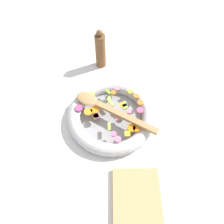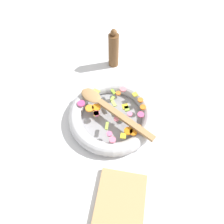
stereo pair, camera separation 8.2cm
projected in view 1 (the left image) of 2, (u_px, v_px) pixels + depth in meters
ground_plane at (112, 119)px, 0.87m from camera, size 4.00×4.00×0.00m
skillet at (112, 116)px, 0.85m from camera, size 0.34×0.34×0.05m
chopped_vegetables at (116, 112)px, 0.82m from camera, size 0.26×0.27×0.01m
wooden_spoon at (108, 108)px, 0.82m from camera, size 0.21×0.32×0.01m
pepper_mill at (101, 50)px, 0.96m from camera, size 0.05×0.05×0.19m
cutting_board at (139, 218)px, 0.66m from camera, size 0.30×0.15×0.02m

